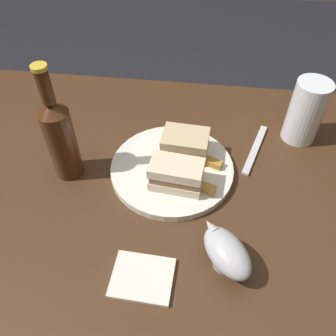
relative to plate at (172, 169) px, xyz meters
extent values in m
plane|color=black|center=(-0.01, -0.04, -0.75)|extent=(6.00, 6.00, 0.00)
cube|color=#422816|center=(-0.01, -0.04, -0.38)|extent=(1.16, 0.80, 0.74)
cylinder|color=silver|center=(0.00, 0.00, 0.00)|extent=(0.28, 0.28, 0.02)
cube|color=beige|center=(0.01, -0.05, 0.02)|extent=(0.12, 0.08, 0.02)
cube|color=#8C5B3D|center=(0.01, -0.05, 0.04)|extent=(0.11, 0.07, 0.02)
cube|color=beige|center=(0.01, -0.05, 0.06)|extent=(0.12, 0.08, 0.02)
cube|color=#CCB284|center=(0.02, 0.05, 0.02)|extent=(0.11, 0.08, 0.02)
cube|color=#B27A4C|center=(0.02, 0.05, 0.04)|extent=(0.10, 0.08, 0.01)
cube|color=#CCB284|center=(0.02, 0.05, 0.05)|extent=(0.11, 0.08, 0.02)
cube|color=#B77F33|center=(0.09, 0.02, 0.02)|extent=(0.06, 0.04, 0.02)
cube|color=#AD702D|center=(0.03, -0.04, 0.02)|extent=(0.05, 0.03, 0.02)
cube|color=gold|center=(0.04, 0.01, 0.02)|extent=(0.03, 0.05, 0.02)
cube|color=gold|center=(0.08, -0.06, 0.02)|extent=(0.05, 0.03, 0.02)
cube|color=#B77F33|center=(0.04, 0.02, 0.02)|extent=(0.05, 0.05, 0.02)
cylinder|color=white|center=(0.30, 0.16, 0.07)|extent=(0.08, 0.08, 0.16)
cylinder|color=gold|center=(0.30, 0.16, 0.04)|extent=(0.07, 0.07, 0.09)
cylinder|color=#B7B7BC|center=(0.12, -0.22, 0.00)|extent=(0.04, 0.04, 0.02)
ellipsoid|color=#B7B7BC|center=(0.12, -0.22, 0.03)|extent=(0.12, 0.13, 0.05)
ellipsoid|color=#381E0F|center=(0.12, -0.22, 0.04)|extent=(0.10, 0.11, 0.02)
cone|color=#B7B7BC|center=(0.09, -0.18, 0.04)|extent=(0.04, 0.04, 0.02)
cylinder|color=#47230F|center=(-0.23, -0.03, 0.08)|extent=(0.06, 0.06, 0.17)
cone|color=#47230F|center=(-0.23, -0.03, 0.17)|extent=(0.06, 0.06, 0.02)
cylinder|color=#47230F|center=(-0.23, -0.03, 0.22)|extent=(0.03, 0.03, 0.07)
cylinder|color=gold|center=(-0.23, -0.03, 0.26)|extent=(0.03, 0.03, 0.01)
cube|color=silver|center=(-0.02, -0.27, 0.00)|extent=(0.11, 0.09, 0.01)
cube|color=silver|center=(0.19, 0.09, -0.01)|extent=(0.07, 0.18, 0.01)
camera|label=1|loc=(0.06, -0.54, 0.59)|focal=37.31mm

